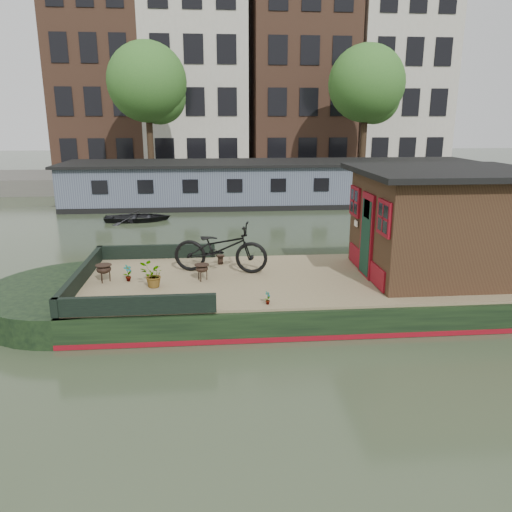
{
  "coord_description": "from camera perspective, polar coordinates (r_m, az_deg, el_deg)",
  "views": [
    {
      "loc": [
        -3.03,
        -10.68,
        4.14
      ],
      "look_at": [
        -2.04,
        0.5,
        1.04
      ],
      "focal_mm": 35.0,
      "sensor_mm": 36.0,
      "label": 1
    }
  ],
  "objects": [
    {
      "name": "houseboat_deck",
      "position": [
        11.64,
        10.3,
        -2.38
      ],
      "size": [
        11.8,
        3.8,
        0.05
      ],
      "primitive_type": "cube",
      "color": "#837151",
      "rests_on": "houseboat_hull"
    },
    {
      "name": "brazier_rear",
      "position": [
        11.16,
        -6.19,
        -1.87
      ],
      "size": [
        0.39,
        0.39,
        0.37
      ],
      "primitive_type": null,
      "rotation": [
        0.0,
        0.0,
        0.13
      ],
      "color": "black",
      "rests_on": "houseboat_deck"
    },
    {
      "name": "potted_plant_e",
      "position": [
        9.69,
        1.35,
        -4.81
      ],
      "size": [
        0.16,
        0.17,
        0.27
      ],
      "primitive_type": "imported",
      "rotation": [
        0.0,
        0.0,
        1.02
      ],
      "color": "#A44B30",
      "rests_on": "houseboat_deck"
    },
    {
      "name": "bow_bulwark",
      "position": [
        11.37,
        -15.15,
        -2.06
      ],
      "size": [
        3.0,
        4.0,
        0.35
      ],
      "color": "black",
      "rests_on": "houseboat_deck"
    },
    {
      "name": "quay",
      "position": [
        31.54,
        0.51,
        8.72
      ],
      "size": [
        60.0,
        6.0,
        0.9
      ],
      "primitive_type": "cube",
      "color": "#47443F",
      "rests_on": "ground"
    },
    {
      "name": "townhouse_row",
      "position": [
        38.5,
        -0.29,
        21.04
      ],
      "size": [
        27.25,
        8.0,
        16.5
      ],
      "color": "brown",
      "rests_on": "ground"
    },
    {
      "name": "bicycle",
      "position": [
        11.64,
        -4.09,
        0.92
      ],
      "size": [
        2.32,
        1.22,
        1.16
      ],
      "primitive_type": "imported",
      "rotation": [
        0.0,
        0.0,
        1.36
      ],
      "color": "black",
      "rests_on": "houseboat_deck"
    },
    {
      "name": "ground",
      "position": [
        11.85,
        10.15,
        -5.26
      ],
      "size": [
        120.0,
        120.0,
        0.0
      ],
      "primitive_type": "plane",
      "color": "#303D27",
      "rests_on": "ground"
    },
    {
      "name": "tree_left",
      "position": [
        29.99,
        -12.03,
        18.48
      ],
      "size": [
        4.4,
        4.4,
        7.4
      ],
      "color": "#332316",
      "rests_on": "quay"
    },
    {
      "name": "far_houseboat",
      "position": [
        25.07,
        1.96,
        8.17
      ],
      "size": [
        20.4,
        4.4,
        2.11
      ],
      "color": "#525C6D",
      "rests_on": "ground"
    },
    {
      "name": "dinghy",
      "position": [
        21.47,
        -13.37,
        4.67
      ],
      "size": [
        2.81,
        2.08,
        0.56
      ],
      "primitive_type": "imported",
      "rotation": [
        0.0,
        0.0,
        1.63
      ],
      "color": "black",
      "rests_on": "ground"
    },
    {
      "name": "tree_right",
      "position": [
        31.18,
        12.73,
        18.31
      ],
      "size": [
        4.4,
        4.4,
        7.4
      ],
      "color": "#332316",
      "rests_on": "quay"
    },
    {
      "name": "potted_plant_a",
      "position": [
        11.39,
        -14.43,
        -1.9
      ],
      "size": [
        0.23,
        0.24,
        0.38
      ],
      "primitive_type": "imported",
      "rotation": [
        0.0,
        0.0,
        0.81
      ],
      "color": "brown",
      "rests_on": "houseboat_deck"
    },
    {
      "name": "potted_plant_c",
      "position": [
        10.84,
        -11.75,
        -2.16
      ],
      "size": [
        0.64,
        0.61,
        0.54
      ],
      "primitive_type": "imported",
      "rotation": [
        0.0,
        0.0,
        3.68
      ],
      "color": "#A0342E",
      "rests_on": "houseboat_deck"
    },
    {
      "name": "cabin",
      "position": [
        12.1,
        20.65,
        3.68
      ],
      "size": [
        4.0,
        3.5,
        2.42
      ],
      "color": "black",
      "rests_on": "houseboat_deck"
    },
    {
      "name": "houseboat_hull",
      "position": [
        11.48,
        3.77,
        -4.26
      ],
      "size": [
        14.01,
        4.02,
        0.6
      ],
      "color": "black",
      "rests_on": "ground"
    },
    {
      "name": "brazier_front",
      "position": [
        11.49,
        -16.96,
        -1.9
      ],
      "size": [
        0.46,
        0.46,
        0.4
      ],
      "primitive_type": null,
      "rotation": [
        0.0,
        0.0,
        -0.3
      ],
      "color": "black",
      "rests_on": "houseboat_deck"
    },
    {
      "name": "bollard_stbd",
      "position": [
        9.94,
        -19.79,
        -5.48
      ],
      "size": [
        0.17,
        0.17,
        0.19
      ],
      "primitive_type": "cylinder",
      "color": "black",
      "rests_on": "houseboat_deck"
    },
    {
      "name": "bollard_port",
      "position": [
        12.39,
        -4.09,
        -0.41
      ],
      "size": [
        0.2,
        0.2,
        0.23
      ],
      "primitive_type": "cylinder",
      "color": "black",
      "rests_on": "houseboat_deck"
    }
  ]
}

